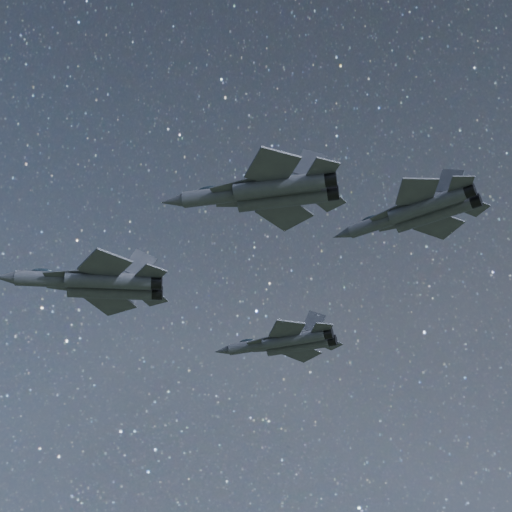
# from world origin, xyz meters

# --- Properties ---
(jet_lead) EXTENTS (18.92, 12.79, 4.76)m
(jet_lead) POSITION_xyz_m (-19.56, 0.43, 156.90)
(jet_lead) COLOR #353742
(jet_left) EXTENTS (16.04, 11.21, 4.04)m
(jet_left) POSITION_xyz_m (-2.03, 17.62, 156.85)
(jet_left) COLOR #353742
(jet_right) EXTENTS (16.61, 11.84, 4.24)m
(jet_right) POSITION_xyz_m (1.50, -12.34, 155.70)
(jet_right) COLOR #353742
(jet_slot) EXTENTS (16.35, 10.96, 4.14)m
(jet_slot) POSITION_xyz_m (14.77, -0.42, 160.40)
(jet_slot) COLOR #353742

